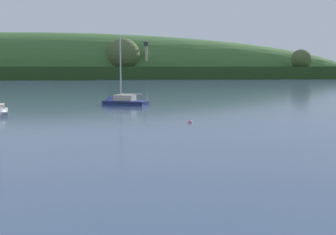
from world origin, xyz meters
The scene contains 4 objects.
far_shoreline_hill centered at (-35.92, 242.72, 0.37)m, with size 422.38×84.85×44.88m.
dockside_crane centered at (11.76, 216.18, 7.84)m, with size 3.84×10.57×17.01m.
sailboat_far_left centered at (-7.20, 65.16, 0.27)m, with size 7.49×5.79×10.93m.
mooring_buoy_midchannel centered at (-1.35, 41.52, 0.00)m, with size 0.48×0.48×0.56m.
Camera 1 is at (-10.35, -5.21, 5.53)m, focal length 51.74 mm.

